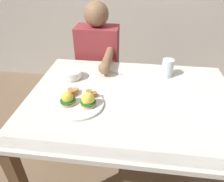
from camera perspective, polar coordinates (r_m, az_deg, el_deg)
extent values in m
plane|color=#7F664C|center=(1.73, 3.99, -22.27)|extent=(6.00, 6.00, 0.00)
cube|color=white|center=(1.20, 5.34, -2.53)|extent=(1.20, 0.90, 0.03)
cube|color=#B23838|center=(0.90, 4.03, -17.16)|extent=(1.20, 0.06, 0.00)
cube|color=#B23838|center=(1.53, 6.12, 6.71)|extent=(1.20, 0.06, 0.00)
cube|color=brown|center=(1.83, -12.13, -3.10)|extent=(0.06, 0.06, 0.71)
cube|color=brown|center=(1.82, 22.99, -5.59)|extent=(0.06, 0.06, 0.71)
cylinder|color=white|center=(1.14, -9.09, -3.62)|extent=(0.27, 0.27, 0.01)
cylinder|color=tan|center=(1.14, -11.96, -3.04)|extent=(0.08, 0.08, 0.02)
cylinder|color=#236028|center=(1.13, -12.03, -2.55)|extent=(0.08, 0.08, 0.01)
sphere|color=yellow|center=(1.12, -12.15, -1.74)|extent=(0.06, 0.06, 0.06)
cylinder|color=tan|center=(1.11, -6.55, -3.52)|extent=(0.08, 0.08, 0.02)
cylinder|color=#286B2D|center=(1.10, -6.59, -3.03)|extent=(0.08, 0.08, 0.01)
sphere|color=yellow|center=(1.09, -6.67, -2.09)|extent=(0.07, 0.07, 0.07)
cube|color=tan|center=(1.22, -9.94, 0.21)|extent=(0.03, 0.03, 0.02)
cube|color=#AD7038|center=(1.17, -6.30, -0.65)|extent=(0.04, 0.04, 0.04)
cube|color=#AD7038|center=(1.18, -11.54, -1.06)|extent=(0.03, 0.03, 0.03)
cube|color=#B77A42|center=(1.21, -11.34, -0.06)|extent=(0.04, 0.04, 0.03)
cube|color=#B77A42|center=(1.18, -11.04, -0.70)|extent=(0.04, 0.04, 0.04)
cube|color=tan|center=(1.20, -10.18, -0.28)|extent=(0.04, 0.04, 0.03)
cube|color=#AD7038|center=(1.17, -4.87, -0.99)|extent=(0.04, 0.04, 0.03)
cylinder|color=white|center=(1.39, -10.71, 3.66)|extent=(0.10, 0.10, 0.01)
cylinder|color=white|center=(1.38, -10.83, 4.64)|extent=(0.12, 0.12, 0.04)
cube|color=#B7E093|center=(1.35, -10.64, 3.94)|extent=(0.04, 0.04, 0.03)
cube|color=#B7E093|center=(1.39, -10.96, 4.73)|extent=(0.03, 0.03, 0.03)
cube|color=#F4DB66|center=(1.40, -11.09, 4.74)|extent=(0.03, 0.03, 0.03)
cube|color=#F4A85B|center=(1.40, -11.77, 5.04)|extent=(0.03, 0.03, 0.03)
cube|color=#F4DB66|center=(1.37, -10.88, 4.77)|extent=(0.04, 0.04, 0.03)
cube|color=#EA6B70|center=(1.39, -12.04, 4.95)|extent=(0.03, 0.03, 0.02)
cube|color=#F4DB66|center=(1.37, -9.83, 4.47)|extent=(0.03, 0.03, 0.02)
cube|color=silver|center=(1.45, -0.65, 5.46)|extent=(0.12, 0.06, 0.00)
cube|color=silver|center=(1.42, 2.08, 4.72)|extent=(0.04, 0.04, 0.00)
cylinder|color=silver|center=(1.42, 15.02, 6.14)|extent=(0.08, 0.08, 0.12)
cylinder|color=silver|center=(1.43, 14.86, 5.17)|extent=(0.07, 0.07, 0.07)
cylinder|color=#33333D|center=(1.97, -6.47, -4.26)|extent=(0.11, 0.11, 0.45)
cylinder|color=#33333D|center=(1.94, -1.26, -4.70)|extent=(0.11, 0.11, 0.45)
cube|color=#993338|center=(1.78, -3.88, 9.58)|extent=(0.34, 0.20, 0.50)
sphere|color=#936B4C|center=(1.67, -4.36, 20.40)|extent=(0.19, 0.19, 0.19)
cylinder|color=#936B4C|center=(1.50, -1.23, 8.93)|extent=(0.06, 0.30, 0.06)
sphere|color=#936B4C|center=(1.37, -2.15, 6.29)|extent=(0.08, 0.08, 0.08)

